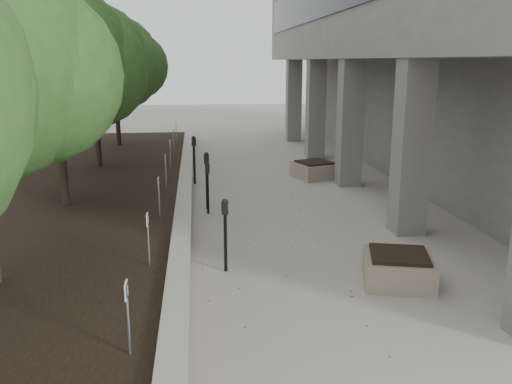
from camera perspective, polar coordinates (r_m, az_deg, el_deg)
retaining_wall at (r=15.09m, az=-7.56°, el=-0.51°), size 0.39×26.00×0.50m
planting_bed at (r=15.63m, az=-21.15°, el=-1.02°), size 7.00×26.00×0.40m
crabapple_tree_3 at (r=14.05m, az=-20.40°, el=9.58°), size 4.60×4.00×5.44m
crabapple_tree_4 at (r=18.94m, az=-16.82°, el=10.71°), size 4.60×4.00×5.44m
crabapple_tree_5 at (r=23.88m, az=-14.71°, el=11.35°), size 4.60×4.00×5.44m
parking_sign_2 at (r=6.90m, az=-13.43°, el=-12.92°), size 0.04×0.22×0.96m
parking_sign_3 at (r=9.66m, az=-11.36°, el=-4.96°), size 0.04×0.22×0.96m
parking_sign_4 at (r=12.54m, az=-10.24°, el=-0.58°), size 0.04×0.22×0.96m
parking_sign_5 at (r=15.46m, az=-9.55°, el=2.15°), size 0.04×0.22×0.96m
parking_sign_6 at (r=18.40m, az=-9.08°, el=4.01°), size 0.04×0.22×0.96m
parking_sign_7 at (r=21.36m, az=-8.73°, el=5.36°), size 0.04×0.22×0.96m
parking_sign_8 at (r=24.34m, az=-8.47°, el=6.38°), size 0.04×0.22×0.96m
parking_meter_2 at (r=10.21m, az=-3.27°, el=-4.62°), size 0.16×0.13×1.44m
parking_meter_3 at (r=14.13m, az=-5.14°, el=0.41°), size 0.14×0.10×1.38m
parking_meter_4 at (r=14.54m, az=-5.24°, el=1.19°), size 0.16×0.11×1.57m
parking_meter_5 at (r=17.65m, az=-6.57°, el=3.40°), size 0.18×0.14×1.58m
planter_front at (r=10.16m, az=14.87°, el=-7.79°), size 1.48×1.48×0.57m
planter_back at (r=18.61m, az=6.21°, el=2.38°), size 1.59×1.59×0.58m
berry_scatter at (r=11.41m, az=0.88°, el=-6.36°), size 3.30×14.10×0.02m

